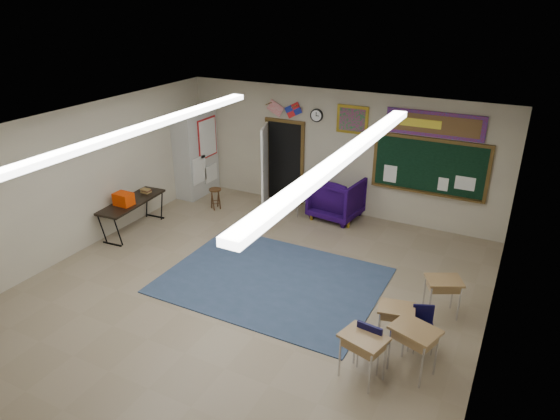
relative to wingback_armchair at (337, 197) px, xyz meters
The scene contains 24 objects.
floor 4.15m from the wingback_armchair, 92.81° to the right, with size 9.00×9.00×0.00m, color #86765C.
back_wall 1.08m from the wingback_armchair, 117.38° to the left, with size 8.00×0.04×3.00m, color #BBB498.
left_wall 5.96m from the wingback_armchair, 135.64° to the right, with size 0.04×9.00×3.00m, color #BBB498.
right_wall 5.68m from the wingback_armchair, 47.26° to the right, with size 0.04×9.00×3.00m, color #BBB498.
ceiling 4.81m from the wingback_armchair, 92.81° to the right, with size 8.00×9.00×0.04m, color silver.
area_rug 3.35m from the wingback_armchair, 90.04° to the right, with size 4.00×3.00×0.02m, color #354464.
fluorescent_strips 4.78m from the wingback_armchair, 92.81° to the right, with size 3.86×6.00×0.10m, color white, non-canonical shape.
doorway 1.80m from the wingback_armchair, behind, with size 1.10×0.89×2.16m.
chalkboard 2.24m from the wingback_armchair, ahead, with size 2.55×0.14×1.30m.
bulletin_board 2.80m from the wingback_armchair, 10.11° to the left, with size 2.10×0.05×0.55m.
framed_art_print 1.88m from the wingback_armchair, 67.43° to the left, with size 0.75×0.05×0.65m.
wall_clock 2.01m from the wingback_armchair, 154.64° to the left, with size 0.32×0.05×0.32m.
wall_flags 2.56m from the wingback_armchair, 168.35° to the left, with size 1.16×0.06×0.70m, color red, non-canonical shape.
storage_cabinet 3.97m from the wingback_armchair, behind, with size 0.59×1.25×2.20m.
wingback_armchair is the anchor object (origin of this frame).
student_chair_reading 0.82m from the wingback_armchair, 163.49° to the right, with size 0.43×0.43×0.85m, color black, non-canonical shape.
student_chair_desk_a 5.28m from the wingback_armchair, 62.89° to the right, with size 0.42×0.42×0.83m, color black, non-canonical shape.
student_chair_desk_b 4.98m from the wingback_armchair, 53.34° to the right, with size 0.35×0.35×0.71m, color black, non-canonical shape.
student_desk_front_left 4.77m from the wingback_armchair, 57.70° to the right, with size 0.63×0.52×0.66m.
student_desk_front_right 4.23m from the wingback_armchair, 43.96° to the right, with size 0.71×0.65×0.69m.
student_desk_back_left 5.55m from the wingback_armchair, 64.87° to the right, with size 0.71×0.60×0.73m.
student_desk_back_right 5.44m from the wingback_armchair, 57.14° to the right, with size 0.75×0.65×0.76m.
folding_table 4.79m from the wingback_armchair, 143.55° to the right, with size 0.73×1.82×1.01m.
wooden_stool 3.05m from the wingback_armchair, 162.07° to the right, with size 0.30×0.30×0.53m.
Camera 1 is at (4.09, -6.38, 5.08)m, focal length 32.00 mm.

